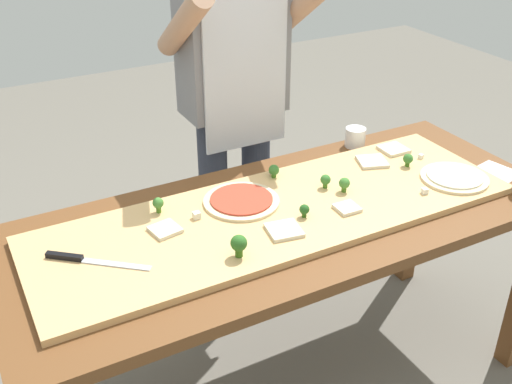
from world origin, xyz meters
The scene contains 24 objects.
ground_plane centered at (0.00, 0.00, 0.00)m, with size 8.00×8.00×0.00m, color #6B665B.
prep_table centered at (0.00, 0.00, 0.68)m, with size 1.86×0.76×0.78m.
cutting_board centered at (-0.03, 0.00, 0.79)m, with size 1.59×0.51×0.02m, color tan.
chefs_knife centered at (-0.66, 0.02, 0.80)m, with size 0.25×0.21×0.02m.
pizza_whole_cheese_artichoke centered at (0.62, -0.11, 0.81)m, with size 0.24×0.24×0.02m.
pizza_whole_tomato_red centered at (-0.11, 0.10, 0.81)m, with size 0.25×0.25×0.02m.
pizza_slice_far_left centered at (0.44, 0.13, 0.80)m, with size 0.10×0.10×0.01m, color beige.
pizza_slice_far_right centered at (-0.08, -0.12, 0.80)m, with size 0.10×0.10×0.01m, color beige.
pizza_slice_near_left centered at (0.16, -0.10, 0.80)m, with size 0.07×0.07×0.01m, color beige.
pizza_slice_center centered at (-0.40, 0.06, 0.80)m, with size 0.08×0.08×0.01m, color beige.
pizza_slice_near_right centered at (0.58, 0.17, 0.80)m, with size 0.10×0.10×0.01m, color beige.
broccoli_floret_back_left centered at (0.18, 0.05, 0.83)m, with size 0.04×0.04×0.05m.
broccoli_floret_front_right centered at (0.54, 0.04, 0.83)m, with size 0.04×0.04×0.05m.
broccoli_floret_front_left centered at (0.02, -0.07, 0.82)m, with size 0.03×0.03×0.04m.
broccoli_floret_back_right centered at (0.07, 0.20, 0.83)m, with size 0.04×0.04×0.05m.
broccoli_floret_center_right centered at (-0.26, -0.17, 0.84)m, with size 0.05×0.05×0.07m.
broccoli_floret_center_left centered at (-0.37, 0.17, 0.83)m, with size 0.04×0.04×0.05m.
broccoli_floret_front_mid centered at (0.22, 0.00, 0.83)m, with size 0.04×0.04×0.05m.
cheese_crumble_a centered at (0.46, -0.14, 0.81)m, with size 0.02×0.02×0.02m, color white.
cheese_crumble_b centered at (0.63, 0.07, 0.81)m, with size 0.02×0.02×0.02m, color white.
cheese_crumble_c centered at (-0.28, 0.08, 0.81)m, with size 0.02×0.02×0.02m, color silver.
flour_cup centered at (0.50, 0.32, 0.81)m, with size 0.08×0.08×0.08m.
recipe_note centered at (0.84, -0.11, 0.78)m, with size 0.11×0.15×0.00m, color white.
cook_center centered at (0.11, 0.60, 1.00)m, with size 0.54×0.39×1.67m.
Camera 1 is at (-0.90, -1.46, 1.83)m, focal length 43.23 mm.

